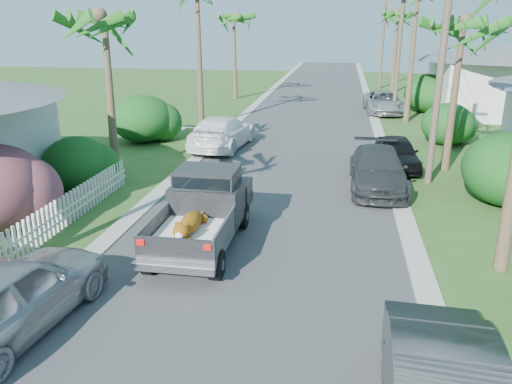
% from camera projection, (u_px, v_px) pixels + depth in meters
% --- Properties ---
extents(road, '(8.00, 100.00, 0.02)m').
position_uv_depth(road, '(306.00, 121.00, 31.52)').
color(road, '#38383A').
rests_on(road, ground).
extents(curb_left, '(0.60, 100.00, 0.06)m').
position_uv_depth(curb_left, '(240.00, 119.00, 32.20)').
color(curb_left, '#A5A39E').
rests_on(curb_left, ground).
extents(curb_right, '(0.60, 100.00, 0.06)m').
position_uv_depth(curb_right, '(376.00, 123.00, 30.83)').
color(curb_right, '#A5A39E').
rests_on(curb_right, ground).
extents(pickup_truck, '(1.98, 5.12, 2.06)m').
position_uv_depth(pickup_truck, '(206.00, 207.00, 14.03)').
color(pickup_truck, black).
rests_on(pickup_truck, ground).
extents(parked_car_rm, '(2.06, 5.01, 1.45)m').
position_uv_depth(parked_car_rm, '(378.00, 170.00, 18.60)').
color(parked_car_rm, '#2E3134').
rests_on(parked_car_rm, ground).
extents(parked_car_rf, '(1.90, 4.00, 1.32)m').
position_uv_depth(parked_car_rf, '(397.00, 153.00, 21.25)').
color(parked_car_rf, black).
rests_on(parked_car_rf, ground).
extents(parked_car_rd, '(2.72, 5.37, 1.46)m').
position_uv_depth(parked_car_rd, '(384.00, 102.00, 34.30)').
color(parked_car_rd, '#A6A8AD').
rests_on(parked_car_rd, ground).
extents(parked_car_ln, '(2.44, 5.00, 1.64)m').
position_uv_depth(parked_car_ln, '(6.00, 297.00, 9.76)').
color(parked_car_ln, '#9FA0A6').
rests_on(parked_car_ln, ground).
extents(parked_car_lf, '(2.75, 5.67, 1.59)m').
position_uv_depth(parked_car_lf, '(222.00, 133.00, 24.57)').
color(parked_car_lf, white).
rests_on(parked_car_lf, ground).
extents(palm_l_b, '(4.40, 4.40, 7.40)m').
position_uv_depth(palm_l_b, '(103.00, 16.00, 18.49)').
color(palm_l_b, brown).
rests_on(palm_l_b, ground).
extents(palm_l_d, '(4.40, 4.40, 7.70)m').
position_uv_depth(palm_l_d, '(234.00, 16.00, 38.89)').
color(palm_l_d, brown).
rests_on(palm_l_d, ground).
extents(palm_r_b, '(4.40, 4.40, 7.20)m').
position_uv_depth(palm_r_b, '(463.00, 22.00, 19.23)').
color(palm_r_b, brown).
rests_on(palm_r_b, ground).
extents(palm_r_d, '(4.40, 4.40, 8.00)m').
position_uv_depth(palm_r_d, '(398.00, 13.00, 42.33)').
color(palm_r_d, brown).
rests_on(palm_r_d, ground).
extents(shrub_l_c, '(2.40, 2.64, 2.00)m').
position_uv_depth(shrub_l_c, '(77.00, 164.00, 18.38)').
color(shrub_l_c, '#164814').
rests_on(shrub_l_c, ground).
extents(shrub_l_d, '(3.20, 3.52, 2.40)m').
position_uv_depth(shrub_l_d, '(143.00, 119.00, 25.87)').
color(shrub_l_d, '#164814').
rests_on(shrub_l_d, ground).
extents(shrub_r_b, '(3.00, 3.30, 2.50)m').
position_uv_depth(shrub_r_b, '(508.00, 169.00, 16.82)').
color(shrub_r_b, '#164814').
rests_on(shrub_r_b, ground).
extents(shrub_r_c, '(2.60, 2.86, 2.10)m').
position_uv_depth(shrub_r_c, '(447.00, 124.00, 25.33)').
color(shrub_r_c, '#164814').
rests_on(shrub_r_c, ground).
extents(shrub_r_d, '(3.20, 3.52, 2.60)m').
position_uv_depth(shrub_r_d, '(428.00, 93.00, 34.50)').
color(shrub_r_d, '#164814').
rests_on(shrub_r_d, ground).
extents(picket_fence, '(0.10, 11.00, 1.00)m').
position_uv_depth(picket_fence, '(44.00, 225.00, 14.11)').
color(picket_fence, white).
rests_on(picket_fence, ground).
extents(house_right_far, '(9.00, 8.00, 4.60)m').
position_uv_depth(house_right_far, '(507.00, 83.00, 33.45)').
color(house_right_far, silver).
rests_on(house_right_far, ground).
extents(utility_pole_b, '(1.60, 0.26, 9.00)m').
position_uv_depth(utility_pole_b, '(442.00, 61.00, 17.95)').
color(utility_pole_b, brown).
rests_on(utility_pole_b, ground).
extents(utility_pole_c, '(1.60, 0.26, 9.00)m').
position_uv_depth(utility_pole_c, '(399.00, 45.00, 31.96)').
color(utility_pole_c, brown).
rests_on(utility_pole_c, ground).
extents(utility_pole_d, '(1.60, 0.26, 9.00)m').
position_uv_depth(utility_pole_d, '(383.00, 38.00, 45.96)').
color(utility_pole_d, brown).
rests_on(utility_pole_d, ground).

